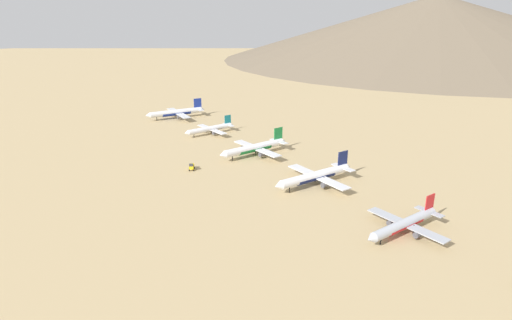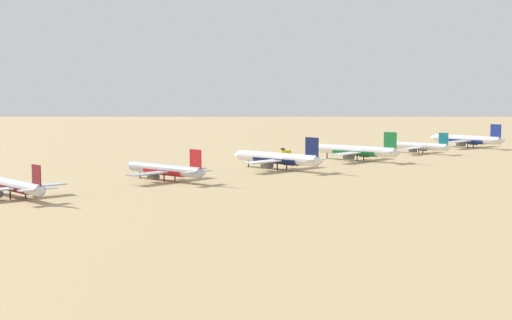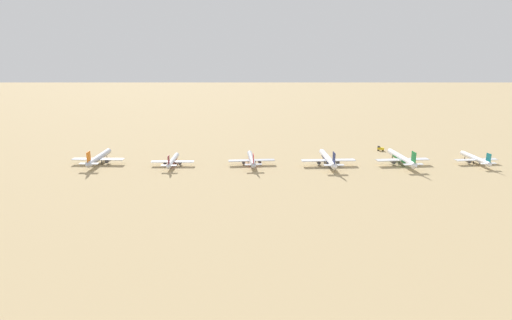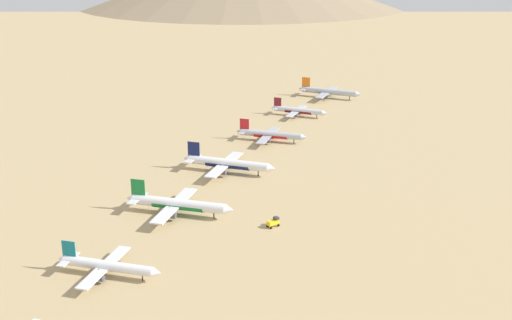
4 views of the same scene
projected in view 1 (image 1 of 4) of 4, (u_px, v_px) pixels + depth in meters
The scene contains 8 objects.
ground_plane at pixel (314, 187), 212.59m from camera, with size 2043.19×2043.19×0.00m, color tan.
parked_jet_0 at pixel (177, 112), 346.25m from camera, with size 49.82×40.65×14.37m.
parked_jet_1 at pixel (211, 129), 301.81m from camera, with size 39.94×32.36×11.54m.
parked_jet_2 at pixel (255, 148), 257.12m from camera, with size 49.13×39.80×14.20m.
parked_jet_3 at pixel (316, 176), 213.13m from camera, with size 49.42×40.11×14.26m.
parked_jet_4 at pixel (405, 224), 166.67m from camera, with size 42.42×34.36×12.26m.
service_truck at pixel (192, 166), 234.15m from camera, with size 5.07×5.66×3.90m.
desert_hill_3 at pixel (435, 27), 752.68m from camera, with size 737.79×737.79×109.28m, color #70604C.
Camera 1 is at (140.72, 140.26, 81.94)m, focal length 30.29 mm.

